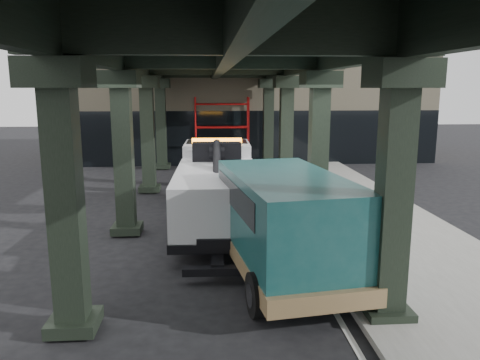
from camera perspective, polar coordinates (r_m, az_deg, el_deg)
name	(u,v)px	position (r m, az deg, el deg)	size (l,w,h in m)	color
ground	(240,253)	(13.12, -0.02, -8.91)	(90.00, 90.00, 0.00)	black
sidewalk	(373,226)	(15.89, 15.93, -5.45)	(5.00, 40.00, 0.15)	gray
lane_stripe	(288,230)	(15.20, 5.89, -6.11)	(0.12, 38.00, 0.01)	silver
viaduct	(222,55)	(14.33, -2.26, 14.99)	(7.40, 32.00, 6.40)	black
building	(248,95)	(32.42, 1.03, 10.27)	(22.00, 10.00, 8.00)	#C6B793
scaffolding	(222,130)	(27.05, -2.22, 6.07)	(3.08, 0.88, 4.00)	red
tow_truck	(217,183)	(15.64, -2.80, -0.38)	(2.77, 8.68, 2.82)	black
towed_van	(281,220)	(11.35, 5.01, -4.89)	(3.27, 6.55, 2.55)	#124343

